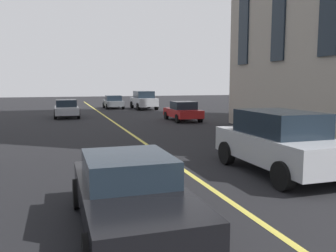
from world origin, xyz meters
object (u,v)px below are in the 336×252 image
(car_black_parked_b, at_px, (130,192))
(car_silver_oncoming, at_px, (144,100))
(car_silver_trailing, at_px, (66,109))
(car_red_far, at_px, (183,111))
(car_grey_mid, at_px, (113,102))
(car_silver_parked_a, at_px, (279,141))

(car_black_parked_b, relative_size, car_silver_oncoming, 0.94)
(car_silver_trailing, bearing_deg, car_silver_oncoming, -48.80)
(car_red_far, relative_size, car_silver_trailing, 1.00)
(car_grey_mid, bearing_deg, car_black_parked_b, 171.90)
(car_silver_parked_a, height_order, car_grey_mid, car_silver_parked_a)
(car_silver_oncoming, xyz_separation_m, car_silver_trailing, (-6.95, 7.94, -0.27))
(car_black_parked_b, xyz_separation_m, car_silver_oncoming, (29.60, -7.38, 0.27))
(car_silver_parked_a, bearing_deg, car_red_far, -8.81)
(car_silver_parked_a, bearing_deg, car_grey_mid, 1.19)
(car_silver_parked_a, relative_size, car_silver_oncoming, 1.00)
(car_grey_mid, bearing_deg, car_silver_oncoming, -122.87)
(car_black_parked_b, relative_size, car_red_far, 1.13)
(car_silver_oncoming, xyz_separation_m, car_red_far, (-12.04, -0.00, -0.27))
(car_silver_oncoming, relative_size, car_red_far, 1.21)
(car_black_parked_b, height_order, car_red_far, car_red_far)
(car_black_parked_b, bearing_deg, car_silver_parked_a, -62.10)
(car_red_far, xyz_separation_m, car_silver_trailing, (5.09, 7.94, 0.00))
(car_black_parked_b, xyz_separation_m, car_red_far, (17.55, -7.38, -0.00))
(car_black_parked_b, relative_size, car_silver_trailing, 1.13)
(car_silver_parked_a, distance_m, car_black_parked_b, 5.75)
(car_silver_parked_a, distance_m, car_silver_oncoming, 27.01)
(car_silver_oncoming, xyz_separation_m, car_grey_mid, (1.87, 2.90, -0.27))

